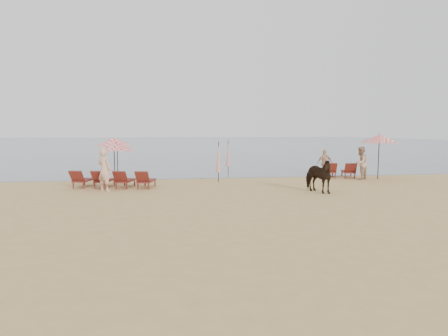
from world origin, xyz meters
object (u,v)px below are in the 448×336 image
at_px(lounger_cluster_right, 339,170).
at_px(beachgoer_left, 104,170).
at_px(umbrella_closed_right, 228,153).
at_px(cow, 317,176).
at_px(umbrella_open_left_a, 117,147).
at_px(umbrella_open_right, 379,139).
at_px(beachgoer_right_b, 325,163).
at_px(lounger_cluster_left, 113,179).
at_px(umbrella_open_left_b, 114,141).
at_px(beachgoer_right_a, 360,163).
at_px(umbrella_closed_left, 218,157).

height_order(lounger_cluster_right, beachgoer_left, beachgoer_left).
xyz_separation_m(umbrella_closed_right, cow, (2.82, -7.36, -0.57)).
distance_m(lounger_cluster_right, umbrella_closed_right, 6.73).
xyz_separation_m(lounger_cluster_right, umbrella_open_left_a, (-12.58, 0.31, 1.44)).
xyz_separation_m(umbrella_open_right, beachgoer_right_b, (-2.39, 1.82, -1.49)).
xyz_separation_m(beachgoer_left, beachgoer_right_b, (12.22, 3.94, -0.17)).
xyz_separation_m(lounger_cluster_left, beachgoer_left, (-0.25, -0.90, 0.56)).
distance_m(umbrella_open_right, beachgoer_right_b, 3.35).
distance_m(cow, beachgoer_left, 9.55).
xyz_separation_m(umbrella_open_left_a, umbrella_open_right, (14.47, -1.21, 0.42)).
distance_m(umbrella_open_left_b, beachgoer_right_b, 12.58).
relative_size(umbrella_open_left_a, umbrella_open_left_b, 0.85).
bearing_deg(beachgoer_right_a, lounger_cluster_right, -85.65).
bearing_deg(lounger_cluster_left, umbrella_open_right, 17.51).
xyz_separation_m(lounger_cluster_left, umbrella_open_right, (14.36, 1.23, 1.88)).
bearing_deg(umbrella_open_left_a, umbrella_open_right, -17.11).
bearing_deg(umbrella_closed_right, beachgoer_right_a, -26.42).
xyz_separation_m(lounger_cluster_left, umbrella_closed_right, (6.31, 4.68, 0.91)).
xyz_separation_m(lounger_cluster_right, umbrella_open_left_b, (-12.97, 1.96, 1.69)).
bearing_deg(umbrella_open_right, umbrella_closed_left, -160.24).
relative_size(lounger_cluster_left, umbrella_closed_left, 1.85).
relative_size(cow, beachgoer_right_b, 1.11).
relative_size(umbrella_open_left_b, umbrella_open_right, 0.96).
distance_m(umbrella_open_right, beachgoer_left, 14.82).
bearing_deg(cow, umbrella_closed_left, 112.48).
relative_size(umbrella_open_right, beachgoer_left, 1.31).
bearing_deg(umbrella_closed_right, beachgoer_right_b, -16.16).
height_order(umbrella_open_left_a, umbrella_open_right, umbrella_open_right).
distance_m(lounger_cluster_right, cow, 5.86).
bearing_deg(beachgoer_right_b, umbrella_open_left_b, -5.19).
relative_size(beachgoer_right_a, beachgoer_right_b, 1.15).
height_order(umbrella_closed_right, cow, umbrella_closed_right).
bearing_deg(umbrella_closed_right, lounger_cluster_left, -143.43).
relative_size(umbrella_open_left_b, umbrella_closed_right, 1.14).
bearing_deg(umbrella_open_left_a, umbrella_open_left_b, 91.13).
bearing_deg(umbrella_open_left_b, lounger_cluster_right, 8.05).
bearing_deg(beachgoer_right_b, umbrella_closed_left, 13.56).
xyz_separation_m(umbrella_open_right, beachgoer_left, (-14.61, -2.12, -1.32)).
xyz_separation_m(umbrella_open_left_a, beachgoer_left, (-0.15, -3.33, -0.90)).
relative_size(umbrella_open_left_a, umbrella_open_right, 0.82).
relative_size(lounger_cluster_right, umbrella_closed_left, 0.99).
relative_size(lounger_cluster_left, beachgoer_right_b, 2.49).
distance_m(umbrella_open_left_a, umbrella_open_left_b, 1.71).
xyz_separation_m(lounger_cluster_right, beachgoer_left, (-12.72, -3.02, 0.54)).
distance_m(umbrella_open_left_a, beachgoer_left, 3.45).
bearing_deg(beachgoer_left, cow, -156.70).
bearing_deg(umbrella_closed_right, cow, -69.04).
relative_size(umbrella_open_right, cow, 1.43).
distance_m(umbrella_open_right, umbrella_closed_right, 8.81).
distance_m(lounger_cluster_right, umbrella_open_left_a, 12.66).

